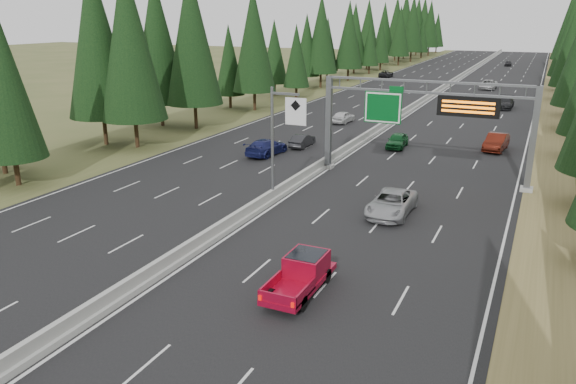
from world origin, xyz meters
name	(u,v)px	position (x,y,z in m)	size (l,w,h in m)	color
road	(428,99)	(0.00, 80.00, 0.04)	(32.00, 260.00, 0.08)	black
shoulder_right	(553,107)	(17.80, 80.00, 0.03)	(3.60, 260.00, 0.06)	olive
shoulder_left	(322,93)	(-17.80, 80.00, 0.03)	(3.60, 260.00, 0.06)	#455126
median_barrier	(428,97)	(0.00, 80.00, 0.41)	(0.70, 260.00, 0.85)	#9B9B95
sign_gantry	(433,115)	(8.92, 34.88, 5.27)	(16.75, 0.98, 7.80)	slate
hov_sign_pole	(280,137)	(0.58, 24.97, 4.72)	(2.80, 0.50, 8.00)	slate
tree_row_left	(304,35)	(-21.95, 81.73, 9.30)	(11.82, 244.15, 18.97)	black
silver_minivan	(392,203)	(8.31, 25.81, 0.84)	(2.53, 5.48, 1.52)	#A0A0A4
red_pickup	(303,271)	(7.19, 13.66, 1.01)	(1.84, 5.14, 1.68)	black
car_ahead_green	(397,140)	(3.81, 45.20, 0.79)	(1.68, 4.17, 1.42)	#155E29
car_ahead_dkred	(496,142)	(12.83, 47.99, 0.89)	(1.71, 4.91, 1.62)	#52150B
car_ahead_dkgrey	(505,103)	(11.49, 75.37, 0.89)	(2.26, 5.57, 1.62)	black
car_ahead_white	(488,85)	(7.11, 96.87, 0.87)	(2.63, 5.70, 1.59)	#BBBBBB
car_ahead_far	(508,63)	(6.75, 147.85, 0.75)	(1.58, 3.93, 1.34)	black
car_onc_near	(302,141)	(-4.81, 41.47, 0.72)	(1.36, 3.90, 1.29)	black
car_onc_blue	(266,147)	(-6.56, 37.03, 0.84)	(2.13, 5.24, 1.52)	navy
car_onc_white	(343,117)	(-5.46, 55.59, 0.80)	(1.70, 4.23, 1.44)	silver
car_onc_far	(386,74)	(-14.50, 108.49, 0.80)	(2.37, 5.15, 1.43)	black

